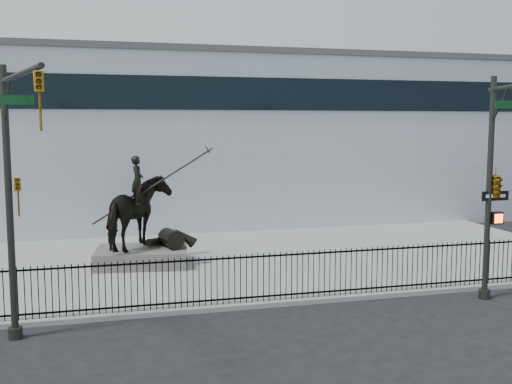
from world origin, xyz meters
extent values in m
plane|color=black|center=(0.00, 0.00, 0.00)|extent=(120.00, 120.00, 0.00)
cube|color=gray|center=(0.00, 7.00, 0.07)|extent=(30.00, 12.00, 0.15)
cube|color=silver|center=(0.00, 20.00, 4.50)|extent=(44.00, 14.00, 9.00)
cube|color=black|center=(0.00, 1.25, 0.30)|extent=(22.00, 0.05, 0.05)
cube|color=black|center=(0.00, 1.25, 1.55)|extent=(22.00, 0.05, 0.05)
cube|color=black|center=(0.00, 1.25, 0.90)|extent=(22.00, 0.03, 1.50)
cube|color=#52504B|center=(-3.28, 6.99, 0.47)|extent=(3.72, 2.81, 0.64)
imported|color=black|center=(-3.28, 6.99, 2.16)|extent=(2.67, 3.01, 2.74)
imported|color=black|center=(-3.38, 7.00, 3.42)|extent=(0.53, 0.73, 1.85)
cylinder|color=black|center=(-2.90, 6.93, 3.13)|extent=(4.37, 0.66, 2.79)
cylinder|color=#242721|center=(-7.00, 0.20, 0.15)|extent=(0.36, 0.36, 0.30)
cylinder|color=#242721|center=(-7.00, 0.20, 3.50)|extent=(0.18, 0.18, 7.00)
cylinder|color=#242721|center=(-6.40, -1.92, 6.60)|extent=(1.47, 4.84, 0.12)
imported|color=#BF7F15|center=(-5.80, -4.05, 5.97)|extent=(0.18, 0.22, 1.10)
imported|color=#BF7F15|center=(-6.78, 0.20, 3.70)|extent=(0.16, 0.20, 1.00)
cube|color=#0C3F19|center=(-6.64, -1.00, 6.10)|extent=(0.90, 0.03, 0.22)
cylinder|color=#242721|center=(7.00, 0.20, 0.15)|extent=(0.36, 0.36, 0.30)
cylinder|color=#242721|center=(7.00, 0.20, 3.50)|extent=(0.18, 0.18, 7.00)
imported|color=#BF7F15|center=(7.22, 0.20, 3.70)|extent=(0.53, 2.48, 1.00)
cube|color=#0C3F19|center=(6.64, -1.00, 6.10)|extent=(0.90, 0.03, 0.22)
cube|color=black|center=(7.28, 0.15, 2.60)|extent=(0.38, 0.22, 0.38)
cube|color=#FF2D05|center=(7.28, 0.03, 2.60)|extent=(0.28, 0.02, 0.28)
cube|color=black|center=(7.20, 0.15, 3.30)|extent=(0.95, 0.03, 0.30)
camera|label=1|loc=(-4.78, -15.90, 5.57)|focal=42.00mm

